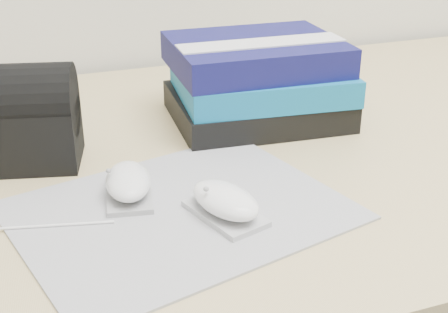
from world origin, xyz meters
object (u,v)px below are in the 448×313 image
object	(u,v)px
desk	(248,251)
mouse_front	(225,202)
mouse_rear	(128,183)
pouch	(21,117)
book_stack	(258,81)

from	to	relation	value
desk	mouse_front	world-z (taller)	mouse_front
mouse_rear	pouch	size ratio (longest dim) A/B	0.65
desk	pouch	world-z (taller)	pouch
desk	mouse_front	distance (m)	0.39
mouse_rear	book_stack	bearing A→B (deg)	37.51
pouch	mouse_front	bearing A→B (deg)	-49.15
desk	pouch	size ratio (longest dim) A/B	10.03
mouse_front	pouch	bearing A→B (deg)	130.85
desk	book_stack	xyz separation A→B (m)	(0.02, 0.01, 0.30)
mouse_rear	book_stack	xyz separation A→B (m)	(0.24, 0.19, 0.04)
desk	mouse_rear	world-z (taller)	mouse_rear
mouse_front	book_stack	distance (m)	0.31
book_stack	mouse_front	bearing A→B (deg)	-119.50
desk	mouse_front	size ratio (longest dim) A/B	14.69
mouse_rear	book_stack	world-z (taller)	book_stack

